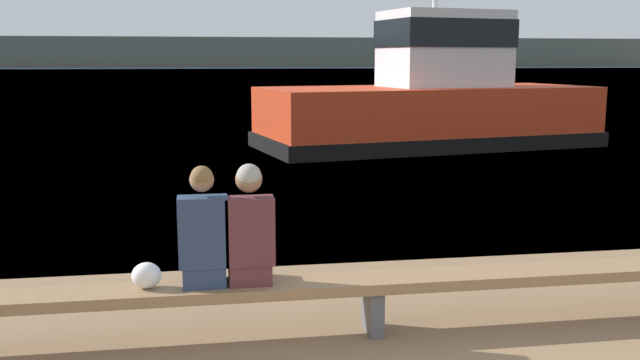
# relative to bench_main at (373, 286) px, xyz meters

# --- Properties ---
(water_surface) EXTENTS (240.00, 240.00, 0.00)m
(water_surface) POSITION_rel_bench_main_xyz_m (0.36, 122.12, -0.42)
(water_surface) COLOR #426B8E
(water_surface) RESTS_ON ground
(far_shoreline) EXTENTS (600.00, 12.00, 7.58)m
(far_shoreline) POSITION_rel_bench_main_xyz_m (0.36, 183.78, 3.38)
(far_shoreline) COLOR #4C4C42
(far_shoreline) RESTS_ON ground
(bench_main) EXTENTS (8.81, 0.44, 0.50)m
(bench_main) POSITION_rel_bench_main_xyz_m (0.00, 0.00, 0.00)
(bench_main) COLOR #8E6B47
(bench_main) RESTS_ON ground
(person_left) EXTENTS (0.41, 0.38, 1.02)m
(person_left) POSITION_rel_bench_main_xyz_m (-1.45, -0.00, 0.52)
(person_left) COLOR navy
(person_left) RESTS_ON bench_main
(person_right) EXTENTS (0.41, 0.38, 1.03)m
(person_right) POSITION_rel_bench_main_xyz_m (-1.07, -0.00, 0.55)
(person_right) COLOR #56282D
(person_right) RESTS_ON bench_main
(shopping_bag) EXTENTS (0.24, 0.19, 0.22)m
(shopping_bag) POSITION_rel_bench_main_xyz_m (-1.92, 0.01, 0.19)
(shopping_bag) COLOR white
(shopping_bag) RESTS_ON bench_main
(tugboat_red) EXTENTS (9.62, 5.28, 6.98)m
(tugboat_red) POSITION_rel_bench_main_xyz_m (4.72, 12.81, 0.72)
(tugboat_red) COLOR red
(tugboat_red) RESTS_ON water_surface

